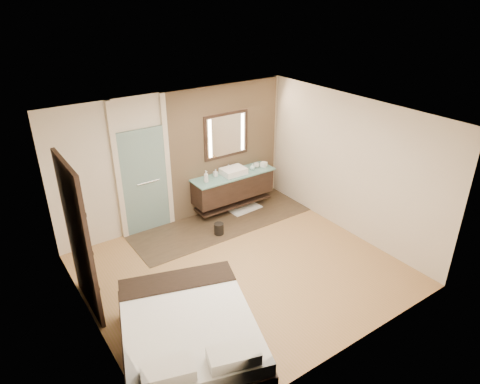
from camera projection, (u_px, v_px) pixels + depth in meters
floor at (242, 270)px, 7.42m from camera, size 5.00×5.00×0.00m
tile_strip at (222, 222)px, 8.90m from camera, size 3.80×1.30×0.01m
stone_wall at (225, 148)px, 9.02m from camera, size 2.60×0.08×2.70m
vanity at (233, 186)px, 9.14m from camera, size 1.85×0.55×0.88m
mirror_unit at (226, 135)px, 8.85m from camera, size 1.06×0.04×0.96m
frosted_door at (144, 177)px, 8.16m from camera, size 1.10×0.12×2.70m
shoji_partition at (79, 238)px, 6.09m from camera, size 0.06×1.20×2.40m
bed at (189, 337)px, 5.57m from camera, size 2.23×2.51×0.81m
bath_mat at (243, 208)px, 9.45m from camera, size 0.75×0.55×0.02m
waste_bin at (219, 229)px, 8.43m from camera, size 0.25×0.25×0.24m
tissue_box at (264, 164)px, 9.35m from camera, size 0.16×0.16×0.10m
soap_bottle_a at (206, 176)px, 8.58m from camera, size 0.11×0.11×0.25m
soap_bottle_b at (215, 173)px, 8.85m from camera, size 0.08×0.08×0.16m
soap_bottle_c at (252, 167)px, 9.19m from camera, size 0.14×0.14×0.13m
cup at (256, 165)px, 9.31m from camera, size 0.16×0.16×0.10m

